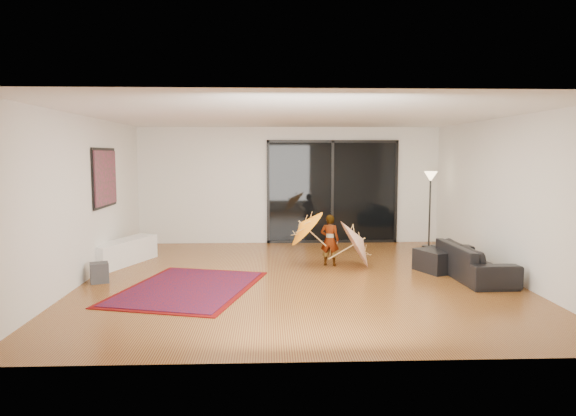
{
  "coord_description": "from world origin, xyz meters",
  "views": [
    {
      "loc": [
        -0.5,
        -8.44,
        2.08
      ],
      "look_at": [
        -0.14,
        0.84,
        1.1
      ],
      "focal_mm": 32.0,
      "sensor_mm": 36.0,
      "label": 1
    }
  ],
  "objects": [
    {
      "name": "parasol_white",
      "position": [
        1.24,
        0.82,
        0.5
      ],
      "size": [
        0.66,
        0.98,
        0.99
      ],
      "rotation": [
        0.0,
        1.05,
        0.0
      ],
      "color": "white",
      "rests_on": "floor"
    },
    {
      "name": "persian_rug",
      "position": [
        -1.74,
        -0.61,
        0.01
      ],
      "size": [
        2.44,
        2.96,
        0.02
      ],
      "rotation": [
        0.0,
        0.0,
        -0.26
      ],
      "color": "#590807",
      "rests_on": "floor"
    },
    {
      "name": "child",
      "position": [
        0.64,
        0.97,
        0.48
      ],
      "size": [
        0.4,
        0.33,
        0.96
      ],
      "primitive_type": "imported",
      "rotation": [
        0.0,
        0.0,
        2.83
      ],
      "color": "#999999",
      "rests_on": "floor"
    },
    {
      "name": "ceiling",
      "position": [
        0.0,
        0.0,
        2.7
      ],
      "size": [
        7.0,
        7.0,
        0.0
      ],
      "primitive_type": "plane",
      "rotation": [
        3.14,
        0.0,
        0.0
      ],
      "color": "white",
      "rests_on": "wall_back"
    },
    {
      "name": "wall_left",
      "position": [
        -3.5,
        0.0,
        1.35
      ],
      "size": [
        0.0,
        7.0,
        7.0
      ],
      "primitive_type": "plane",
      "rotation": [
        1.57,
        0.0,
        1.57
      ],
      "color": "silver",
      "rests_on": "floor"
    },
    {
      "name": "floor",
      "position": [
        0.0,
        0.0,
        0.0
      ],
      "size": [
        7.0,
        7.0,
        0.0
      ],
      "primitive_type": "plane",
      "color": "#8F5E27",
      "rests_on": "ground"
    },
    {
      "name": "sliding_door",
      "position": [
        1.0,
        3.47,
        1.2
      ],
      "size": [
        3.06,
        0.07,
        2.4
      ],
      "color": "black",
      "rests_on": "wall_back"
    },
    {
      "name": "wall_right",
      "position": [
        3.5,
        0.0,
        1.35
      ],
      "size": [
        0.0,
        7.0,
        7.0
      ],
      "primitive_type": "plane",
      "rotation": [
        1.57,
        0.0,
        -1.57
      ],
      "color": "silver",
      "rests_on": "floor"
    },
    {
      "name": "parasol_orange",
      "position": [
        0.09,
        0.92,
        0.73
      ],
      "size": [
        0.69,
        0.83,
        0.87
      ],
      "rotation": [
        0.0,
        -0.82,
        0.0
      ],
      "color": "orange",
      "rests_on": "child"
    },
    {
      "name": "media_console",
      "position": [
        -3.25,
        1.23,
        0.23
      ],
      "size": [
        0.99,
        1.7,
        0.46
      ],
      "primitive_type": "cube",
      "rotation": [
        0.0,
        0.0,
        -0.37
      ],
      "color": "white",
      "rests_on": "floor"
    },
    {
      "name": "sofa",
      "position": [
        2.95,
        -0.04,
        0.28
      ],
      "size": [
        0.82,
        1.95,
        0.56
      ],
      "primitive_type": "imported",
      "rotation": [
        0.0,
        0.0,
        1.61
      ],
      "color": "black",
      "rests_on": "floor"
    },
    {
      "name": "wall_front",
      "position": [
        0.0,
        -3.5,
        1.35
      ],
      "size": [
        7.0,
        0.0,
        7.0
      ],
      "primitive_type": "plane",
      "rotation": [
        -1.57,
        0.0,
        0.0
      ],
      "color": "silver",
      "rests_on": "floor"
    },
    {
      "name": "floor_lamp",
      "position": [
        3.1,
        2.79,
        1.34
      ],
      "size": [
        0.29,
        0.29,
        1.7
      ],
      "color": "black",
      "rests_on": "floor"
    },
    {
      "name": "ottoman",
      "position": [
        2.54,
        0.43,
        0.19
      ],
      "size": [
        0.88,
        0.88,
        0.38
      ],
      "primitive_type": "cube",
      "rotation": [
        0.0,
        0.0,
        0.4
      ],
      "color": "black",
      "rests_on": "floor"
    },
    {
      "name": "painting",
      "position": [
        -3.46,
        1.0,
        1.65
      ],
      "size": [
        0.04,
        1.28,
        1.08
      ],
      "color": "black",
      "rests_on": "wall_left"
    },
    {
      "name": "wall_back",
      "position": [
        0.0,
        3.5,
        1.35
      ],
      "size": [
        7.0,
        0.0,
        7.0
      ],
      "primitive_type": "plane",
      "rotation": [
        1.57,
        0.0,
        0.0
      ],
      "color": "silver",
      "rests_on": "floor"
    },
    {
      "name": "speaker",
      "position": [
        -3.25,
        -0.15,
        0.16
      ],
      "size": [
        0.36,
        0.36,
        0.32
      ],
      "primitive_type": "cube",
      "rotation": [
        0.0,
        0.0,
        0.37
      ],
      "color": "#424244",
      "rests_on": "floor"
    }
  ]
}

